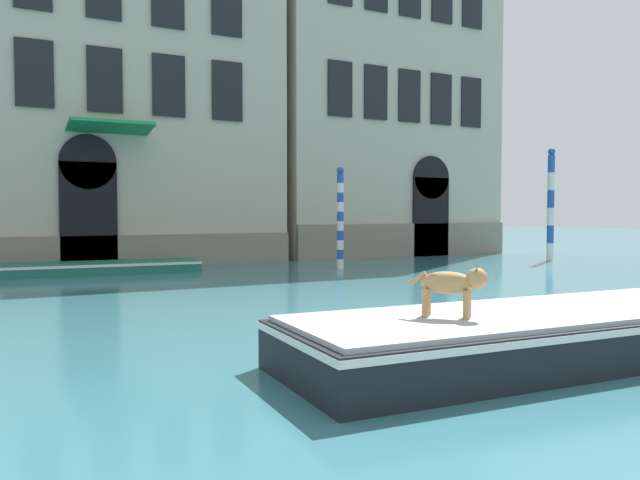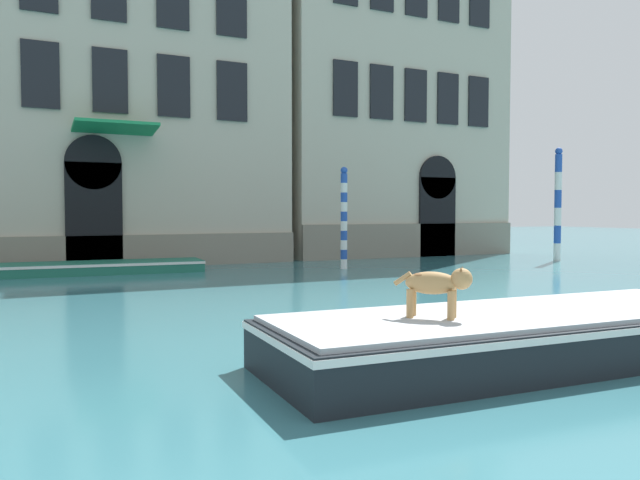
{
  "view_description": "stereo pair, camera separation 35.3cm",
  "coord_description": "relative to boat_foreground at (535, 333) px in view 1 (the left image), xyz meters",
  "views": [
    {
      "loc": [
        -3.96,
        0.6,
        1.9
      ],
      "look_at": [
        3.15,
        14.28,
        1.2
      ],
      "focal_mm": 35.0,
      "sensor_mm": 36.0,
      "label": 1
    },
    {
      "loc": [
        -3.64,
        0.45,
        1.9
      ],
      "look_at": [
        3.15,
        14.28,
        1.2
      ],
      "focal_mm": 35.0,
      "sensor_mm": 36.0,
      "label": 2
    }
  ],
  "objects": [
    {
      "name": "palazzo_left",
      "position": [
        -2.83,
        18.84,
        5.74
      ],
      "size": [
        13.13,
        7.4,
        12.21
      ],
      "color": "#BCB29E",
      "rests_on": "ground_plane"
    },
    {
      "name": "palazzo_right",
      "position": [
        9.35,
        18.84,
        7.15
      ],
      "size": [
        10.39,
        6.13,
        15.04
      ],
      "color": "#BCB29E",
      "rests_on": "ground_plane"
    },
    {
      "name": "boat_foreground",
      "position": [
        0.0,
        0.0,
        0.0
      ],
      "size": [
        6.81,
        2.57,
        0.65
      ],
      "rotation": [
        0.0,
        0.0,
        -0.05
      ],
      "color": "black",
      "rests_on": "ground_plane"
    },
    {
      "name": "dog_on_deck",
      "position": [
        -1.31,
        0.03,
        0.71
      ],
      "size": [
        0.71,
        0.72,
        0.62
      ],
      "rotation": [
        0.0,
        0.0,
        -0.79
      ],
      "color": "tan",
      "rests_on": "boat_foreground"
    },
    {
      "name": "boat_moored_near_palazzo",
      "position": [
        -3.55,
        14.23,
        -0.15
      ],
      "size": [
        6.54,
        1.97,
        0.36
      ],
      "rotation": [
        0.0,
        0.0,
        -0.06
      ],
      "color": "#1E6651",
      "rests_on": "ground_plane"
    },
    {
      "name": "mooring_pole_0",
      "position": [
        13.02,
        11.58,
        1.86
      ],
      "size": [
        0.27,
        0.27,
        4.36
      ],
      "color": "white",
      "rests_on": "ground_plane"
    },
    {
      "name": "mooring_pole_2",
      "position": [
        4.1,
        12.36,
        1.37
      ],
      "size": [
        0.23,
        0.23,
        3.39
      ],
      "color": "white",
      "rests_on": "ground_plane"
    }
  ]
}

